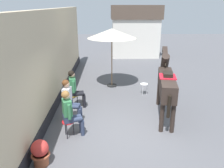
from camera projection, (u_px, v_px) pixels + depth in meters
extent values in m
plane|color=#56565B|center=(121.00, 93.00, 9.58)|extent=(40.00, 40.00, 0.00)
cube|color=#CCB793|center=(47.00, 63.00, 7.56)|extent=(0.30, 14.00, 3.40)
cube|color=black|center=(52.00, 105.00, 8.06)|extent=(0.34, 14.00, 0.36)
cube|color=silver|center=(135.00, 37.00, 16.32)|extent=(3.20, 2.40, 2.60)
cube|color=brown|center=(136.00, 12.00, 15.74)|extent=(3.40, 2.60, 0.90)
cylinder|color=red|center=(68.00, 122.00, 6.31)|extent=(0.34, 0.34, 0.03)
cylinder|color=black|center=(74.00, 128.00, 6.44)|extent=(0.02, 0.02, 0.45)
cylinder|color=black|center=(65.00, 128.00, 6.47)|extent=(0.02, 0.02, 0.45)
cylinder|color=black|center=(67.00, 132.00, 6.26)|extent=(0.02, 0.02, 0.45)
cube|color=#2D3851|center=(68.00, 118.00, 6.27)|extent=(0.33, 0.38, 0.20)
cube|color=#337247|center=(67.00, 107.00, 6.17)|extent=(0.32, 0.39, 0.44)
sphere|color=tan|center=(66.00, 96.00, 6.05)|extent=(0.20, 0.20, 0.20)
sphere|color=olive|center=(65.00, 95.00, 6.03)|extent=(0.22, 0.22, 0.22)
cylinder|color=#2D3851|center=(74.00, 117.00, 6.42)|extent=(0.40, 0.25, 0.13)
cylinder|color=#2D3851|center=(81.00, 125.00, 6.59)|extent=(0.11, 0.11, 0.46)
cylinder|color=#2D3851|center=(75.00, 120.00, 6.28)|extent=(0.40, 0.25, 0.13)
cylinder|color=#2D3851|center=(83.00, 128.00, 6.44)|extent=(0.11, 0.11, 0.46)
cylinder|color=#337247|center=(67.00, 106.00, 6.37)|extent=(0.09, 0.09, 0.42)
cylinder|color=#337247|center=(69.00, 112.00, 6.01)|extent=(0.09, 0.09, 0.42)
cylinder|color=gold|center=(68.00, 107.00, 7.19)|extent=(0.34, 0.34, 0.03)
cylinder|color=black|center=(73.00, 114.00, 7.25)|extent=(0.02, 0.02, 0.45)
cylinder|color=black|center=(67.00, 112.00, 7.39)|extent=(0.02, 0.02, 0.45)
cylinder|color=black|center=(65.00, 116.00, 7.16)|extent=(0.02, 0.02, 0.45)
cube|color=#2D3851|center=(68.00, 104.00, 7.15)|extent=(0.28, 0.35, 0.20)
cube|color=silver|center=(67.00, 95.00, 7.05)|extent=(0.26, 0.37, 0.44)
sphere|color=tan|center=(66.00, 84.00, 6.93)|extent=(0.20, 0.20, 0.20)
sphere|color=#593319|center=(66.00, 83.00, 6.92)|extent=(0.22, 0.22, 0.22)
cylinder|color=#2D3851|center=(74.00, 105.00, 7.22)|extent=(0.39, 0.18, 0.13)
cylinder|color=#2D3851|center=(81.00, 113.00, 7.30)|extent=(0.11, 0.11, 0.46)
cylinder|color=#2D3851|center=(73.00, 107.00, 7.07)|extent=(0.39, 0.18, 0.13)
cylinder|color=#2D3851|center=(79.00, 116.00, 7.15)|extent=(0.11, 0.11, 0.46)
cylinder|color=silver|center=(70.00, 94.00, 7.25)|extent=(0.09, 0.09, 0.42)
cylinder|color=silver|center=(66.00, 99.00, 6.87)|extent=(0.09, 0.09, 0.42)
cylinder|color=gold|center=(73.00, 95.00, 8.13)|extent=(0.34, 0.34, 0.03)
cylinder|color=black|center=(77.00, 101.00, 8.24)|extent=(0.02, 0.02, 0.45)
cylinder|color=black|center=(71.00, 100.00, 8.31)|extent=(0.02, 0.02, 0.45)
cylinder|color=black|center=(72.00, 103.00, 8.08)|extent=(0.02, 0.02, 0.45)
cube|color=black|center=(73.00, 92.00, 8.09)|extent=(0.29, 0.36, 0.20)
cube|color=#337247|center=(72.00, 84.00, 7.99)|extent=(0.28, 0.37, 0.44)
sphere|color=tan|center=(72.00, 74.00, 7.87)|extent=(0.20, 0.20, 0.20)
sphere|color=black|center=(71.00, 74.00, 7.86)|extent=(0.22, 0.22, 0.22)
cylinder|color=black|center=(78.00, 93.00, 8.22)|extent=(0.40, 0.20, 0.13)
cylinder|color=black|center=(84.00, 100.00, 8.35)|extent=(0.11, 0.11, 0.46)
cylinder|color=black|center=(79.00, 94.00, 8.07)|extent=(0.40, 0.20, 0.13)
cylinder|color=black|center=(84.00, 101.00, 8.21)|extent=(0.11, 0.11, 0.46)
cylinder|color=#337247|center=(73.00, 83.00, 8.19)|extent=(0.09, 0.09, 0.42)
cylinder|color=#337247|center=(73.00, 87.00, 7.82)|extent=(0.09, 0.09, 0.42)
cube|color=#2D231E|center=(167.00, 84.00, 7.21)|extent=(0.80, 2.24, 0.52)
cylinder|color=#2D231E|center=(159.00, 93.00, 8.39)|extent=(0.13, 0.13, 0.90)
cylinder|color=#2D231E|center=(167.00, 94.00, 8.34)|extent=(0.13, 0.13, 0.90)
cylinder|color=#2D231E|center=(162.00, 118.00, 6.58)|extent=(0.13, 0.13, 0.90)
cylinder|color=#2D231E|center=(173.00, 118.00, 6.53)|extent=(0.13, 0.13, 0.90)
cylinder|color=#2D231E|center=(165.00, 63.00, 8.21)|extent=(0.38, 0.67, 0.73)
cube|color=#2D231E|center=(165.00, 52.00, 8.42)|extent=(0.26, 0.55, 0.40)
cube|color=black|center=(165.00, 59.00, 8.14)|extent=(0.14, 0.63, 0.48)
cylinder|color=black|center=(169.00, 107.00, 6.24)|extent=(0.12, 0.12, 0.65)
cube|color=red|center=(168.00, 76.00, 7.03)|extent=(0.59, 0.67, 0.03)
cube|color=black|center=(168.00, 74.00, 7.01)|extent=(0.35, 0.48, 0.12)
cylinder|color=#A85638|center=(41.00, 159.00, 5.29)|extent=(0.34, 0.34, 0.28)
cylinder|color=#A85638|center=(41.00, 155.00, 5.25)|extent=(0.43, 0.43, 0.04)
sphere|color=red|center=(40.00, 148.00, 5.19)|extent=(0.40, 0.40, 0.40)
cylinder|color=black|center=(112.00, 85.00, 10.43)|extent=(0.44, 0.44, 0.06)
cylinder|color=olive|center=(112.00, 63.00, 10.08)|extent=(0.04, 0.04, 2.20)
cone|color=beige|center=(112.00, 33.00, 9.65)|extent=(2.10, 2.10, 0.40)
cylinder|color=white|center=(144.00, 84.00, 9.34)|extent=(0.32, 0.32, 0.03)
cylinder|color=silver|center=(147.00, 89.00, 9.42)|extent=(0.02, 0.02, 0.43)
cylinder|color=silver|center=(142.00, 88.00, 9.52)|extent=(0.02, 0.02, 0.43)
cylinder|color=silver|center=(143.00, 90.00, 9.31)|extent=(0.02, 0.02, 0.43)
cube|color=black|center=(71.00, 96.00, 9.04)|extent=(0.30, 0.22, 0.20)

